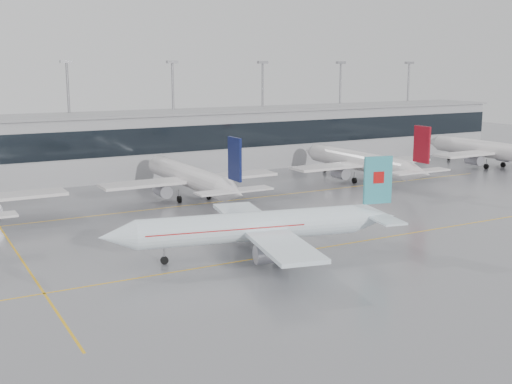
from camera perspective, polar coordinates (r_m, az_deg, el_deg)
ground at (r=76.37m, az=4.41°, el=-5.20°), size 320.00×320.00×0.00m
taxi_line_main at (r=76.37m, az=4.41°, el=-5.20°), size 120.00×0.25×0.01m
taxi_line_north at (r=101.92m, az=-4.94°, el=-1.05°), size 120.00×0.25×0.01m
taxi_line_cross at (r=79.63m, az=-20.41°, el=-5.20°), size 0.25×60.00×0.01m
terminal at (r=130.43m, az=-10.80°, el=4.13°), size 180.00×15.00×12.00m
terminal_glass at (r=123.16m, az=-9.70°, el=4.47°), size 180.00×0.20×5.00m
terminal_roof at (r=129.85m, az=-10.90°, el=6.85°), size 182.00×16.00×0.40m
light_masts at (r=135.47m, az=-11.73°, el=7.47°), size 156.40×1.00×22.60m
air_canada_jet at (r=73.17m, az=0.40°, el=-3.09°), size 35.08×28.13×10.95m
parked_jet_c at (r=104.54m, az=-5.81°, el=1.31°), size 29.64×36.96×11.72m
parked_jet_d at (r=122.49m, az=9.40°, el=2.66°), size 29.64×36.96×11.72m
parked_jet_e at (r=146.73m, az=20.19°, el=3.50°), size 29.64×36.96×11.72m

